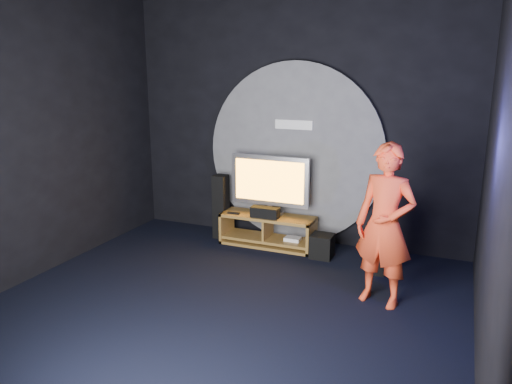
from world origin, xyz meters
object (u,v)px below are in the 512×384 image
Objects in this scene: tower_speaker_right at (380,237)px; player at (385,225)px; tower_speaker_left at (221,207)px; tv at (270,183)px; media_console at (268,232)px; subwoofer at (322,246)px.

player reaches higher than tower_speaker_right.
tv is at bearing 0.45° from tower_speaker_left.
tower_speaker_right is (2.42, -0.47, 0.00)m from tower_speaker_left.
tv reaches higher than tower_speaker_right.
tv is 1.77m from tower_speaker_right.
media_console is 1.41× the size of tower_speaker_left.
player is at bearing -33.88° from media_console.
tv is 0.65× the size of player.
media_console is 4.23× the size of subwoofer.
media_console is at bearing 165.86° from tower_speaker_right.
tower_speaker_right reaches higher than subwoofer.
player reaches higher than tower_speaker_left.
tower_speaker_left is (-0.79, 0.06, 0.28)m from media_console.
player is at bearing -26.11° from tower_speaker_left.
subwoofer is (-0.79, 0.25, -0.32)m from tower_speaker_right.
tower_speaker_left is at bearing 172.38° from subwoofer.
tower_speaker_left is at bearing 168.31° from player.
tower_speaker_right is 0.89m from subwoofer.
subwoofer is (0.84, -0.16, -0.03)m from media_console.
tv is at bearing 159.19° from player.
tower_speaker_right is at bearing -11.05° from tower_speaker_left.
tower_speaker_left is 2.90m from player.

